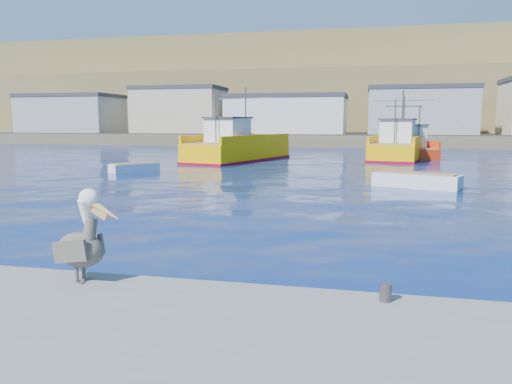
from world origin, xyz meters
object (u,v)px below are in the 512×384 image
(trawler_yellow_b, at_px, (399,148))
(skiff_left, at_px, (134,168))
(trawler_yellow_a, at_px, (237,148))
(pelican, at_px, (82,242))
(boat_orange, at_px, (408,148))
(skiff_mid, at_px, (416,182))

(trawler_yellow_b, bearing_deg, skiff_left, -138.71)
(trawler_yellow_b, distance_m, skiff_left, 25.16)
(trawler_yellow_a, xyz_separation_m, pelican, (6.47, -35.63, 0.13))
(trawler_yellow_b, xyz_separation_m, pelican, (-7.93, -40.81, 0.18))
(boat_orange, bearing_deg, skiff_mid, -92.90)
(skiff_mid, relative_size, pelican, 2.67)
(boat_orange, relative_size, skiff_mid, 1.71)
(pelican, bearing_deg, skiff_left, 114.35)
(boat_orange, bearing_deg, pelican, -101.81)
(trawler_yellow_b, xyz_separation_m, boat_orange, (0.89, 1.38, -0.07))
(trawler_yellow_b, distance_m, boat_orange, 1.64)
(skiff_left, bearing_deg, trawler_yellow_b, 41.29)
(trawler_yellow_a, xyz_separation_m, skiff_mid, (14.15, -16.07, -0.81))
(skiff_mid, bearing_deg, boat_orange, 87.10)
(trawler_yellow_b, height_order, skiff_mid, trawler_yellow_b)
(trawler_yellow_a, xyz_separation_m, skiff_left, (-4.49, -11.41, -0.88))
(skiff_left, relative_size, pelican, 1.96)
(trawler_yellow_a, xyz_separation_m, boat_orange, (15.30, 6.56, -0.13))
(trawler_yellow_b, distance_m, pelican, 41.58)
(trawler_yellow_a, height_order, boat_orange, trawler_yellow_a)
(trawler_yellow_a, height_order, skiff_left, trawler_yellow_a)
(boat_orange, bearing_deg, trawler_yellow_a, -156.78)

